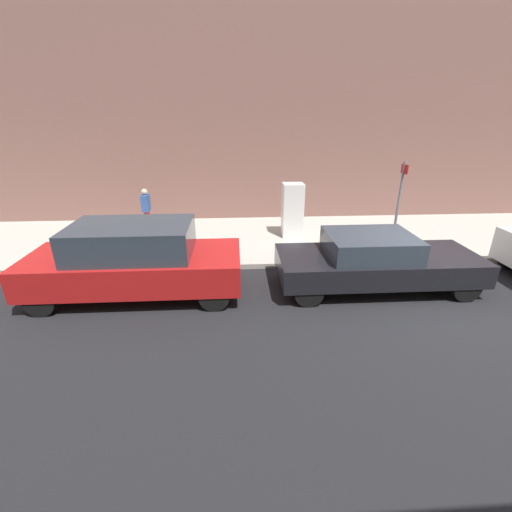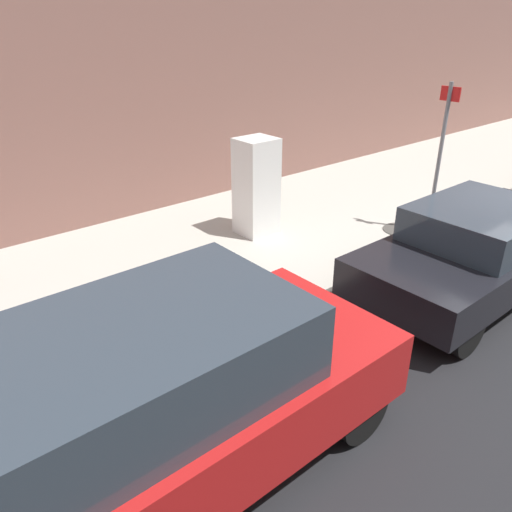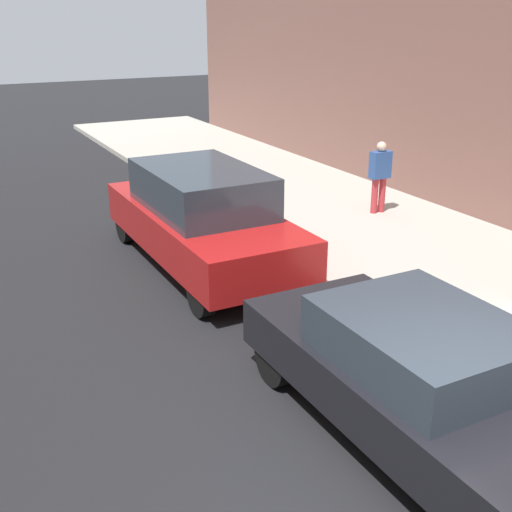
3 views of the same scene
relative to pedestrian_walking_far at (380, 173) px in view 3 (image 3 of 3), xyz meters
The scene contains 3 objects.
pedestrian_walking_far is the anchor object (origin of this frame).
parked_suv_red 4.42m from the pedestrian_walking_far, ahead, with size 1.90×4.81×1.73m.
parked_sedan_dark 7.75m from the pedestrian_walking_far, 55.73° to the left, with size 1.80×4.77×1.38m.
Camera 3 is at (3.49, 2.89, 4.15)m, focal length 45.00 mm.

